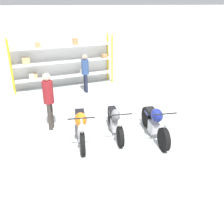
% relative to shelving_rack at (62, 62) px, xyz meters
% --- Properties ---
extents(ground_plane, '(30.00, 30.00, 0.00)m').
position_rel_shelving_rack_xyz_m(ground_plane, '(0.20, -5.67, -1.19)').
color(ground_plane, '#B2B7B7').
extents(back_wall, '(30.00, 0.08, 3.60)m').
position_rel_shelving_rack_xyz_m(back_wall, '(0.20, 0.36, 0.61)').
color(back_wall, white).
rests_on(back_wall, ground_plane).
extents(shelving_rack, '(4.75, 0.63, 2.33)m').
position_rel_shelving_rack_xyz_m(shelving_rack, '(0.00, 0.00, 0.00)').
color(shelving_rack, gold).
rests_on(shelving_rack, ground_plane).
extents(motorcycle_orange, '(0.81, 2.00, 1.04)m').
position_rel_shelving_rack_xyz_m(motorcycle_orange, '(-0.81, -5.36, -0.71)').
color(motorcycle_orange, black).
rests_on(motorcycle_orange, ground_plane).
extents(motorcycle_grey, '(0.78, 2.04, 0.96)m').
position_rel_shelving_rack_xyz_m(motorcycle_grey, '(0.26, -5.36, -0.76)').
color(motorcycle_grey, black).
rests_on(motorcycle_grey, ground_plane).
extents(motorcycle_blue, '(0.75, 2.09, 1.07)m').
position_rel_shelving_rack_xyz_m(motorcycle_blue, '(1.24, -6.02, -0.72)').
color(motorcycle_blue, black).
rests_on(motorcycle_blue, ground_plane).
extents(person_browsing, '(0.42, 0.42, 1.81)m').
position_rel_shelving_rack_xyz_m(person_browsing, '(-1.45, -4.21, -0.11)').
color(person_browsing, '#38332D').
rests_on(person_browsing, ground_plane).
extents(person_near_rack, '(0.33, 0.33, 1.68)m').
position_rel_shelving_rack_xyz_m(person_near_rack, '(0.70, -1.21, -0.20)').
color(person_near_rack, '#1E2338').
rests_on(person_near_rack, ground_plane).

